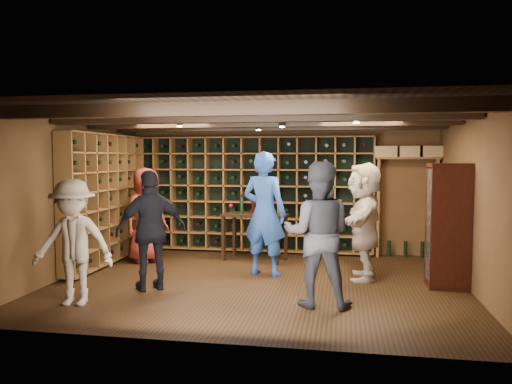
% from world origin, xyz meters
% --- Properties ---
extents(ground, '(6.00, 6.00, 0.00)m').
position_xyz_m(ground, '(0.00, 0.00, 0.00)').
color(ground, black).
rests_on(ground, ground).
extents(room_shell, '(6.00, 6.00, 6.00)m').
position_xyz_m(room_shell, '(0.00, 0.05, 2.42)').
color(room_shell, brown).
rests_on(room_shell, ground).
extents(wine_rack_back, '(4.65, 0.30, 2.20)m').
position_xyz_m(wine_rack_back, '(-0.52, 2.33, 1.15)').
color(wine_rack_back, brown).
rests_on(wine_rack_back, ground).
extents(wine_rack_left, '(0.30, 2.65, 2.20)m').
position_xyz_m(wine_rack_left, '(-2.83, 0.82, 1.15)').
color(wine_rack_left, brown).
rests_on(wine_rack_left, ground).
extents(crate_shelf, '(1.20, 0.32, 2.07)m').
position_xyz_m(crate_shelf, '(2.41, 2.32, 1.57)').
color(crate_shelf, brown).
rests_on(crate_shelf, ground).
extents(display_cabinet, '(0.55, 0.50, 1.75)m').
position_xyz_m(display_cabinet, '(2.71, 0.20, 0.86)').
color(display_cabinet, black).
rests_on(display_cabinet, ground).
extents(man_blue_shirt, '(0.81, 0.64, 1.96)m').
position_xyz_m(man_blue_shirt, '(0.02, 0.47, 0.98)').
color(man_blue_shirt, navy).
rests_on(man_blue_shirt, ground).
extents(man_grey_suit, '(0.89, 0.70, 1.81)m').
position_xyz_m(man_grey_suit, '(0.93, -1.03, 0.91)').
color(man_grey_suit, black).
rests_on(man_grey_suit, ground).
extents(guest_red_floral, '(0.89, 0.98, 1.68)m').
position_xyz_m(guest_red_floral, '(-2.21, 1.09, 0.84)').
color(guest_red_floral, maroon).
rests_on(guest_red_floral, ground).
extents(guest_woman_black, '(1.04, 0.91, 1.69)m').
position_xyz_m(guest_woman_black, '(-1.40, -0.67, 0.84)').
color(guest_woman_black, black).
rests_on(guest_woman_black, ground).
extents(guest_khaki, '(1.08, 0.69, 1.59)m').
position_xyz_m(guest_khaki, '(-2.11, -1.52, 0.80)').
color(guest_khaki, gray).
rests_on(guest_khaki, ground).
extents(guest_beige, '(0.65, 1.69, 1.78)m').
position_xyz_m(guest_beige, '(1.56, 0.50, 0.89)').
color(guest_beige, tan).
rests_on(guest_beige, ground).
extents(tasting_table, '(1.22, 0.80, 1.13)m').
position_xyz_m(tasting_table, '(-0.34, 1.56, 0.75)').
color(tasting_table, black).
rests_on(tasting_table, ground).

